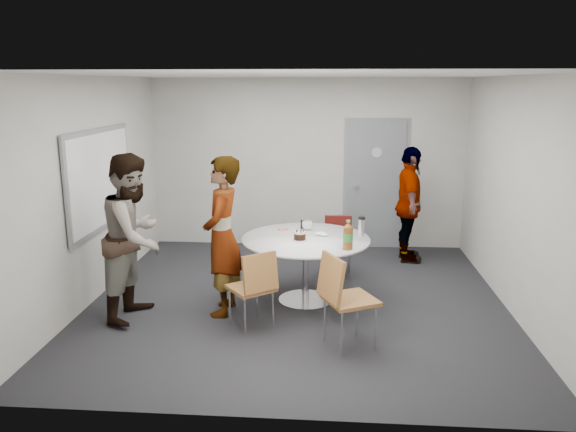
# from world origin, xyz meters

# --- Properties ---
(floor) EXTENTS (5.00, 5.00, 0.00)m
(floor) POSITION_xyz_m (0.00, 0.00, 0.00)
(floor) COLOR black
(floor) RESTS_ON ground
(ceiling) EXTENTS (5.00, 5.00, 0.00)m
(ceiling) POSITION_xyz_m (0.00, 0.00, 2.70)
(ceiling) COLOR silver
(ceiling) RESTS_ON wall_back
(wall_back) EXTENTS (5.00, 0.00, 5.00)m
(wall_back) POSITION_xyz_m (0.00, 2.50, 1.35)
(wall_back) COLOR #B0AEA7
(wall_back) RESTS_ON floor
(wall_left) EXTENTS (0.00, 5.00, 5.00)m
(wall_left) POSITION_xyz_m (-2.50, 0.00, 1.35)
(wall_left) COLOR #B0AEA7
(wall_left) RESTS_ON floor
(wall_right) EXTENTS (0.00, 5.00, 5.00)m
(wall_right) POSITION_xyz_m (2.50, 0.00, 1.35)
(wall_right) COLOR #B0AEA7
(wall_right) RESTS_ON floor
(wall_front) EXTENTS (5.00, 0.00, 5.00)m
(wall_front) POSITION_xyz_m (0.00, -2.50, 1.35)
(wall_front) COLOR #B0AEA7
(wall_front) RESTS_ON floor
(door) EXTENTS (1.02, 0.17, 2.12)m
(door) POSITION_xyz_m (1.10, 2.48, 1.03)
(door) COLOR slate
(door) RESTS_ON wall_back
(whiteboard) EXTENTS (0.04, 1.90, 1.25)m
(whiteboard) POSITION_xyz_m (-2.46, 0.20, 1.45)
(whiteboard) COLOR gray
(whiteboard) RESTS_ON wall_left
(table) EXTENTS (1.54, 1.54, 1.13)m
(table) POSITION_xyz_m (0.13, 0.00, 0.69)
(table) COLOR white
(table) RESTS_ON floor
(chair_near_left) EXTENTS (0.61, 0.62, 0.89)m
(chair_near_left) POSITION_xyz_m (-0.40, -0.87, 0.54)
(chair_near_left) COLOR brown
(chair_near_left) RESTS_ON floor
(chair_near_right) EXTENTS (0.66, 0.63, 0.98)m
(chair_near_right) POSITION_xyz_m (0.51, -1.22, 0.60)
(chair_near_right) COLOR brown
(chair_near_right) RESTS_ON floor
(chair_far) EXTENTS (0.40, 0.44, 0.83)m
(chair_far) POSITION_xyz_m (0.50, 1.04, 0.50)
(chair_far) COLOR #5F1713
(chair_far) RESTS_ON floor
(person_main) EXTENTS (0.45, 0.68, 1.83)m
(person_main) POSITION_xyz_m (-0.83, -0.40, 0.91)
(person_main) COLOR #A5C6EA
(person_main) RESTS_ON floor
(person_left) EXTENTS (0.83, 1.00, 1.87)m
(person_left) POSITION_xyz_m (-1.80, -0.57, 0.94)
(person_left) COLOR white
(person_left) RESTS_ON floor
(person_right) EXTENTS (0.43, 1.01, 1.72)m
(person_right) POSITION_xyz_m (1.55, 1.75, 0.86)
(person_right) COLOR black
(person_right) RESTS_ON floor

